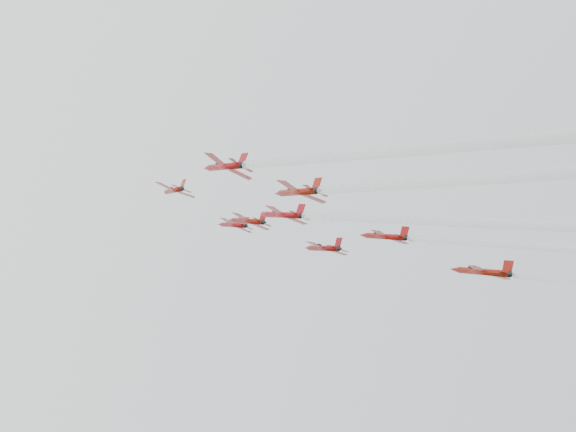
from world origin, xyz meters
TOP-DOWN VIEW (x-y plane):
  - jet_lead at (2.44, 24.92)m, footprint 8.61×11.26m
  - jet_row2_left at (-17.65, 15.29)m, footprint 8.40×10.98m
  - jet_row2_center at (0.12, 15.91)m, footprint 9.57×12.50m
  - jet_row2_right at (17.48, 12.37)m, footprint 10.27×13.43m
  - jet_center at (-2.89, -41.41)m, footprint 9.61×93.47m
  - jet_rear_farleft at (-23.83, -51.05)m, footprint 8.81×85.67m
  - jet_rear_left at (-12.54, -56.34)m, footprint 9.22×89.69m

SIDE VIEW (x-z plane):
  - jet_rear_left at x=-12.54m, z-range 90.49..136.78m
  - jet_rear_farleft at x=-23.83m, z-range 94.22..138.43m
  - jet_center at x=-2.89m, z-range 97.09..145.33m
  - jet_row2_right at x=17.48m, z-range 144.77..152.36m
  - jet_row2_left at x=-17.65m, z-range 146.92..153.13m
  - jet_row2_center at x=0.12m, z-range 146.82..153.89m
  - jet_lead at x=2.44m, z-range 151.73..158.10m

